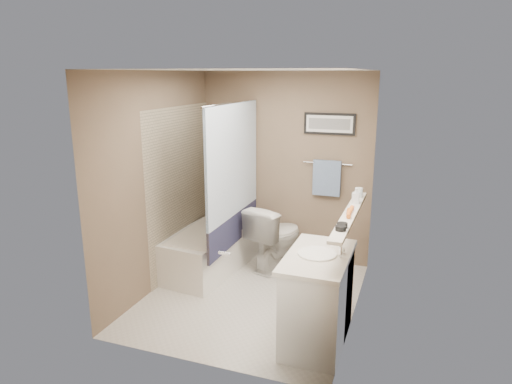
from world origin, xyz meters
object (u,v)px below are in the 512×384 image
(hair_brush_front, at_px, (349,213))
(hair_brush_back, at_px, (350,210))
(bathtub, at_px, (211,248))
(candle_bowl_far, at_px, (342,225))
(candle_bowl_near, at_px, (341,228))
(glass_jar, at_px, (359,193))
(vanity, at_px, (318,301))
(soap_bottle, at_px, (356,195))
(toilet, at_px, (276,236))

(hair_brush_front, distance_m, hair_brush_back, 0.10)
(bathtub, relative_size, candle_bowl_far, 16.67)
(candle_bowl_near, bearing_deg, glass_jar, 90.00)
(hair_brush_back, bearing_deg, hair_brush_front, -90.00)
(vanity, xyz_separation_m, candle_bowl_far, (0.19, -0.01, 0.73))
(candle_bowl_near, relative_size, hair_brush_back, 0.41)
(bathtub, xyz_separation_m, hair_brush_front, (1.79, -0.81, 0.89))
(candle_bowl_far, height_order, hair_brush_back, hair_brush_back)
(candle_bowl_near, bearing_deg, soap_bottle, 90.00)
(candle_bowl_near, relative_size, glass_jar, 0.90)
(toilet, distance_m, soap_bottle, 1.45)
(candle_bowl_near, distance_m, candle_bowl_far, 0.08)
(bathtub, relative_size, glass_jar, 15.00)
(candle_bowl_far, bearing_deg, soap_bottle, 90.00)
(hair_brush_front, bearing_deg, hair_brush_back, 90.00)
(hair_brush_front, distance_m, soap_bottle, 0.44)
(vanity, relative_size, hair_brush_front, 4.09)
(candle_bowl_near, bearing_deg, hair_brush_back, 90.00)
(hair_brush_back, distance_m, soap_bottle, 0.35)
(vanity, bearing_deg, toilet, 120.17)
(vanity, height_order, hair_brush_front, hair_brush_front)
(bathtub, distance_m, candle_bowl_near, 2.35)
(candle_bowl_far, xyz_separation_m, glass_jar, (0.00, 1.03, 0.03))
(glass_jar, height_order, soap_bottle, soap_bottle)
(vanity, relative_size, candle_bowl_far, 10.00)
(toilet, bearing_deg, bathtub, 37.97)
(bathtub, relative_size, hair_brush_front, 6.82)
(bathtub, bearing_deg, candle_bowl_near, -28.98)
(glass_jar, relative_size, soap_bottle, 0.64)
(candle_bowl_far, distance_m, hair_brush_front, 0.35)
(bathtub, distance_m, toilet, 0.82)
(vanity, relative_size, candle_bowl_near, 10.00)
(soap_bottle, bearing_deg, toilet, 147.55)
(vanity, xyz_separation_m, glass_jar, (0.19, 1.02, 0.77))
(hair_brush_front, relative_size, hair_brush_back, 1.00)
(candle_bowl_far, bearing_deg, hair_brush_front, 90.00)
(candle_bowl_near, xyz_separation_m, hair_brush_front, (0.00, 0.43, 0.00))
(vanity, bearing_deg, bathtub, 143.89)
(glass_jar, bearing_deg, hair_brush_back, -90.00)
(hair_brush_back, relative_size, soap_bottle, 1.41)
(candle_bowl_far, distance_m, hair_brush_back, 0.45)
(candle_bowl_far, relative_size, soap_bottle, 0.58)
(vanity, height_order, glass_jar, glass_jar)
(candle_bowl_far, xyz_separation_m, hair_brush_back, (0.00, 0.45, 0.00))
(bathtub, bearing_deg, glass_jar, 1.46)
(vanity, relative_size, hair_brush_back, 4.09)
(toilet, xyz_separation_m, hair_brush_front, (1.03, -1.09, 0.73))
(hair_brush_back, bearing_deg, candle_bowl_far, -90.00)
(candle_bowl_far, bearing_deg, glass_jar, 90.00)
(hair_brush_front, bearing_deg, glass_jar, 90.00)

